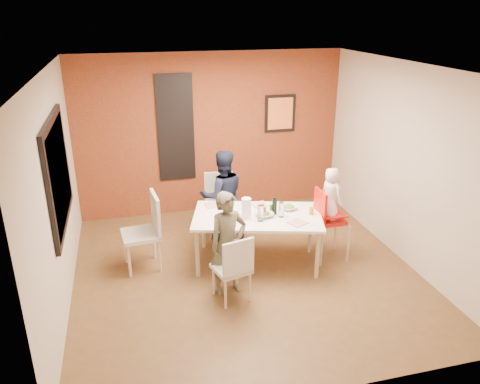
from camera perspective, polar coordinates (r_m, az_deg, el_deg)
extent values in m
plane|color=brown|center=(6.45, 0.67, -9.67)|extent=(4.50, 4.50, 0.00)
cube|color=white|center=(5.55, 0.80, 14.90)|extent=(4.50, 4.50, 0.02)
cube|color=beige|center=(7.96, -3.52, 7.04)|extent=(4.50, 0.02, 2.70)
cube|color=beige|center=(3.93, 9.39, -9.25)|extent=(4.50, 0.02, 2.70)
cube|color=beige|center=(5.74, -21.52, -0.35)|extent=(0.02, 4.50, 2.70)
cube|color=beige|center=(6.77, 19.47, 3.20)|extent=(0.02, 4.50, 2.70)
cube|color=maroon|center=(7.94, -3.49, 7.01)|extent=(4.50, 0.02, 2.70)
cube|color=black|center=(5.85, -21.31, 2.21)|extent=(0.05, 1.70, 1.30)
cube|color=black|center=(5.85, -21.16, 2.22)|extent=(0.02, 1.55, 1.15)
cube|color=#B6BFC6|center=(7.80, -7.86, 7.72)|extent=(0.55, 0.03, 1.70)
cube|color=black|center=(7.80, -7.85, 7.71)|extent=(0.60, 0.03, 1.76)
cube|color=black|center=(8.15, 4.91, 9.53)|extent=(0.54, 0.03, 0.64)
cube|color=orange|center=(8.14, 4.94, 9.51)|extent=(0.44, 0.01, 0.54)
cube|color=white|center=(6.37, 2.14, -2.98)|extent=(1.92, 1.40, 0.04)
cylinder|color=#C1B290|center=(6.21, -5.22, -7.45)|extent=(0.06, 0.06, 0.68)
cylinder|color=#C1B290|center=(6.92, -4.47, -4.21)|extent=(0.06, 0.06, 0.68)
cylinder|color=#C1B290|center=(6.23, 9.44, -7.58)|extent=(0.06, 0.06, 0.68)
cylinder|color=#C1B290|center=(6.94, 8.61, -4.34)|extent=(0.06, 0.06, 0.68)
cube|color=beige|center=(5.72, -1.07, -9.31)|extent=(0.49, 0.49, 0.05)
cube|color=beige|center=(5.46, -0.19, -8.12)|extent=(0.40, 0.13, 0.46)
cylinder|color=#C1AB8F|center=(6.02, -0.39, -9.96)|extent=(0.03, 0.03, 0.39)
cylinder|color=#C1AB8F|center=(5.77, 1.19, -11.46)|extent=(0.03, 0.03, 0.39)
cylinder|color=#C1AB8F|center=(5.89, -3.25, -10.75)|extent=(0.03, 0.03, 0.39)
cylinder|color=#C1AB8F|center=(5.65, -1.78, -12.33)|extent=(0.03, 0.03, 0.39)
cube|color=beige|center=(7.27, -2.38, -1.84)|extent=(0.48, 0.48, 0.05)
cube|color=beige|center=(7.36, -2.63, 0.60)|extent=(0.45, 0.07, 0.51)
cylinder|color=tan|center=(7.18, -3.59, -4.24)|extent=(0.04, 0.04, 0.44)
cylinder|color=tan|center=(7.51, -3.92, -3.04)|extent=(0.04, 0.04, 0.44)
cylinder|color=tan|center=(7.23, -0.71, -4.03)|extent=(0.04, 0.04, 0.44)
cylinder|color=tan|center=(7.56, -1.17, -2.85)|extent=(0.04, 0.04, 0.44)
cube|color=beige|center=(6.45, -12.02, -5.11)|extent=(0.53, 0.53, 0.06)
cube|color=beige|center=(6.36, -10.24, -2.60)|extent=(0.09, 0.49, 0.55)
cylinder|color=beige|center=(6.73, -13.80, -6.58)|extent=(0.04, 0.04, 0.48)
cylinder|color=beige|center=(6.77, -10.44, -6.11)|extent=(0.04, 0.04, 0.48)
cylinder|color=beige|center=(6.38, -13.35, -8.20)|extent=(0.04, 0.04, 0.48)
cylinder|color=beige|center=(6.42, -9.79, -7.69)|extent=(0.04, 0.04, 0.48)
cube|color=red|center=(6.65, 10.94, -3.34)|extent=(0.37, 0.37, 0.05)
cube|color=red|center=(6.48, 9.73, -1.60)|extent=(0.04, 0.36, 0.43)
cube|color=red|center=(6.61, 11.01, -2.54)|extent=(0.37, 0.37, 0.02)
cylinder|color=#BFAC8E|center=(6.71, 13.08, -6.20)|extent=(0.03, 0.03, 0.56)
cylinder|color=#BFAC8E|center=(6.54, 9.91, -6.71)|extent=(0.03, 0.03, 0.56)
cylinder|color=#BFAC8E|center=(7.03, 11.55, -4.74)|extent=(0.03, 0.03, 0.56)
cylinder|color=#BFAC8E|center=(6.87, 8.51, -5.18)|extent=(0.03, 0.03, 0.56)
imported|color=brown|center=(5.73, -1.46, -6.33)|extent=(0.55, 0.42, 1.33)
imported|color=black|center=(7.03, -2.14, -0.46)|extent=(0.69, 0.54, 1.41)
imported|color=white|center=(6.49, 11.03, -0.21)|extent=(0.34, 0.41, 0.73)
cube|color=white|center=(6.10, -1.67, -3.86)|extent=(0.25, 0.25, 0.01)
cube|color=white|center=(6.67, 2.40, -1.55)|extent=(0.24, 0.24, 0.01)
cube|color=white|center=(6.17, 6.99, -3.73)|extent=(0.27, 0.27, 0.01)
cube|color=white|center=(6.65, -3.40, -1.64)|extent=(0.21, 0.21, 0.01)
imported|color=silver|center=(6.31, 2.98, -2.75)|extent=(0.28, 0.28, 0.06)
imported|color=white|center=(6.55, 6.01, -1.90)|extent=(0.28, 0.28, 0.05)
cylinder|color=black|center=(6.35, 4.23, -1.67)|extent=(0.07, 0.07, 0.25)
cylinder|color=white|center=(6.14, 2.50, -2.60)|extent=(0.08, 0.08, 0.22)
cylinder|color=white|center=(6.28, 5.04, -2.17)|extent=(0.07, 0.07, 0.21)
cylinder|color=white|center=(6.20, 0.77, -2.01)|extent=(0.13, 0.13, 0.29)
cylinder|color=red|center=(6.28, 3.04, -2.46)|extent=(0.04, 0.04, 0.14)
cylinder|color=#2F7C29|center=(6.37, 3.78, -2.11)|extent=(0.04, 0.04, 0.14)
cylinder|color=brown|center=(6.41, 2.81, -2.00)|extent=(0.03, 0.03, 0.13)
cylinder|color=orange|center=(6.43, 8.70, -2.29)|extent=(0.06, 0.06, 0.10)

